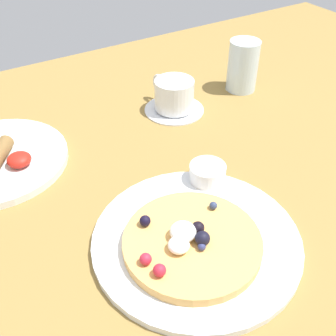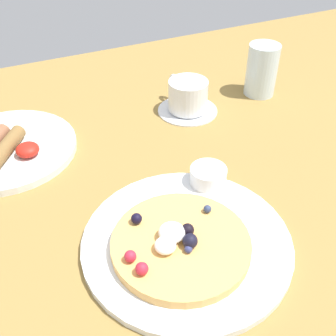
# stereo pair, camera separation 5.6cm
# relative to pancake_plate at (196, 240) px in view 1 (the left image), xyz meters

# --- Properties ---
(ground_plane) EXTENTS (1.88, 1.19, 0.03)m
(ground_plane) POSITION_rel_pancake_plate_xyz_m (-0.01, 0.09, -0.02)
(ground_plane) COLOR olive
(pancake_plate) EXTENTS (0.28, 0.28, 0.01)m
(pancake_plate) POSITION_rel_pancake_plate_xyz_m (0.00, 0.00, 0.00)
(pancake_plate) COLOR white
(pancake_plate) RESTS_ON ground_plane
(pancake_with_berries) EXTENTS (0.18, 0.18, 0.04)m
(pancake_with_berries) POSITION_rel_pancake_plate_xyz_m (-0.02, -0.01, 0.01)
(pancake_with_berries) COLOR #E3A757
(pancake_with_berries) RESTS_ON pancake_plate
(syrup_ramekin) EXTENTS (0.06, 0.06, 0.03)m
(syrup_ramekin) POSITION_rel_pancake_plate_xyz_m (0.08, 0.09, 0.02)
(syrup_ramekin) COLOR white
(syrup_ramekin) RESTS_ON pancake_plate
(coffee_saucer) EXTENTS (0.12, 0.12, 0.01)m
(coffee_saucer) POSITION_rel_pancake_plate_xyz_m (0.16, 0.31, -0.00)
(coffee_saucer) COLOR silver
(coffee_saucer) RESTS_ON ground_plane
(coffee_cup) EXTENTS (0.08, 0.11, 0.06)m
(coffee_cup) POSITION_rel_pancake_plate_xyz_m (0.16, 0.31, 0.03)
(coffee_cup) COLOR white
(coffee_cup) RESTS_ON coffee_saucer
(water_glass) EXTENTS (0.06, 0.06, 0.11)m
(water_glass) POSITION_rel_pancake_plate_xyz_m (0.34, 0.32, 0.05)
(water_glass) COLOR silver
(water_glass) RESTS_ON ground_plane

